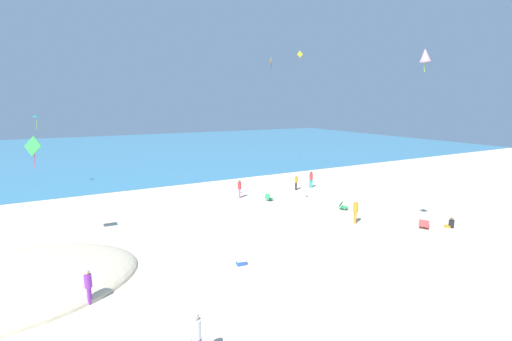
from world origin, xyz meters
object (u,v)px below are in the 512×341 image
kite_teal (36,116)px  beach_chair_far_right (269,198)px  beach_chair_far_left (343,206)px  person_6 (239,188)px  kite_pink (425,55)px  person_8 (296,181)px  kite_orange (271,62)px  person_2 (356,210)px  kite_yellow (300,54)px  person_5 (311,178)px  kite_green (33,147)px  person_4 (451,224)px  person_0 (196,334)px  person_1 (304,194)px  person_7 (88,284)px  cooler_box (241,262)px  beach_chair_mid_beach (424,224)px

kite_teal → beach_chair_far_right: bearing=-38.7°
beach_chair_far_left → person_6: 8.58m
kite_pink → beach_chair_far_right: bearing=102.9°
person_8 → kite_orange: bearing=-91.7°
person_6 → kite_orange: (10.64, 12.94, 12.12)m
person_2 → person_6: person_2 is taller
person_2 → kite_yellow: (6.39, 15.80, 12.18)m
person_5 → kite_green: 22.19m
kite_orange → kite_yellow: (-0.15, -6.40, 0.09)m
person_4 → person_0: bearing=46.0°
person_0 → kite_yellow: size_ratio=1.53×
person_2 → person_5: size_ratio=1.02×
beach_chair_far_left → person_1: (-0.50, 4.14, -0.02)m
person_4 → kite_yellow: kite_yellow is taller
person_4 → kite_yellow: (1.56, 19.31, 12.85)m
kite_green → beach_chair_far_right: bearing=7.0°
person_7 → person_8: person_8 is taller
person_5 → kite_orange: 17.97m
kite_yellow → kite_teal: bearing=169.3°
beach_chair_far_right → kite_pink: kite_pink is taller
person_5 → person_8: 1.76m
person_4 → person_2: bearing=-0.5°
person_6 → person_2: bearing=139.8°
person_6 → kite_pink: (4.32, -13.19, 9.35)m
kite_green → kite_pink: (18.15, -9.35, 4.65)m
person_0 → person_1: size_ratio=2.30×
person_6 → person_8: size_ratio=1.08×
beach_chair_far_right → kite_green: bearing=176.4°
person_0 → kite_yellow: bearing=160.5°
cooler_box → kite_orange: bearing=56.6°
person_2 → person_5: (3.41, 9.29, -0.02)m
beach_chair_mid_beach → person_6: (-7.26, 12.07, 0.61)m
person_4 → kite_teal: size_ratio=0.52×
beach_chair_mid_beach → kite_orange: bearing=52.6°
beach_chair_mid_beach → beach_chair_far_left: bearing=78.4°
person_5 → person_8: size_ratio=1.10×
person_1 → person_7: person_7 is taller
beach_chair_far_right → person_2: (2.38, -7.33, 0.66)m
kite_orange → kite_pink: size_ratio=1.15×
person_1 → person_8: person_8 is taller
person_2 → beach_chair_far_left: bearing=94.1°
person_0 → beach_chair_far_right: bearing=164.0°
beach_chair_far_left → beach_chair_far_right: bearing=-170.2°
person_5 → beach_chair_far_right: bearing=122.9°
beach_chair_far_left → kite_orange: 23.87m
person_0 → person_6: (9.10, 16.12, -0.05)m
kite_yellow → person_2: bearing=-112.0°
cooler_box → person_2: (9.26, 1.77, 0.80)m
kite_orange → kite_yellow: same height
person_6 → kite_teal: (-14.81, 11.32, 5.83)m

